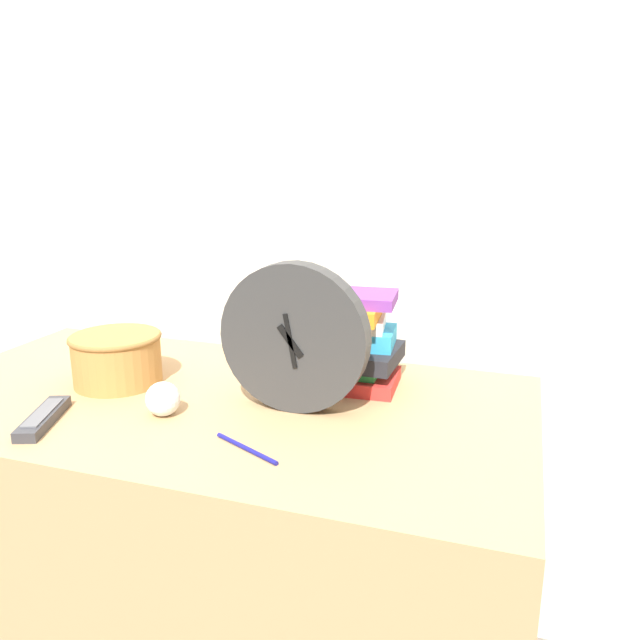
% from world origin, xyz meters
% --- Properties ---
extents(wall_back, '(6.00, 0.04, 2.40)m').
position_xyz_m(wall_back, '(0.00, 0.76, 1.20)').
color(wall_back, silver).
rests_on(wall_back, ground_plane).
extents(desk, '(1.31, 0.69, 0.74)m').
position_xyz_m(desk, '(0.00, 0.35, 0.37)').
color(desk, tan).
rests_on(desk, ground_plane).
extents(desk_clock, '(0.30, 0.05, 0.30)m').
position_xyz_m(desk_clock, '(0.19, 0.35, 0.89)').
color(desk_clock, '#333333').
rests_on(desk_clock, desk).
extents(book_stack, '(0.26, 0.20, 0.20)m').
position_xyz_m(book_stack, '(0.23, 0.53, 0.84)').
color(book_stack, red).
rests_on(book_stack, desk).
extents(basket, '(0.20, 0.20, 0.11)m').
position_xyz_m(basket, '(-0.24, 0.36, 0.80)').
color(basket, '#B27A3D').
rests_on(basket, desk).
extents(tv_remote, '(0.10, 0.18, 0.02)m').
position_xyz_m(tv_remote, '(-0.24, 0.13, 0.75)').
color(tv_remote, '#333338').
rests_on(tv_remote, desk).
extents(crumpled_paper_ball, '(0.07, 0.07, 0.07)m').
position_xyz_m(crumpled_paper_ball, '(-0.04, 0.24, 0.77)').
color(crumpled_paper_ball, white).
rests_on(crumpled_paper_ball, desk).
extents(pen, '(0.14, 0.07, 0.01)m').
position_xyz_m(pen, '(0.17, 0.15, 0.74)').
color(pen, navy).
rests_on(pen, desk).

